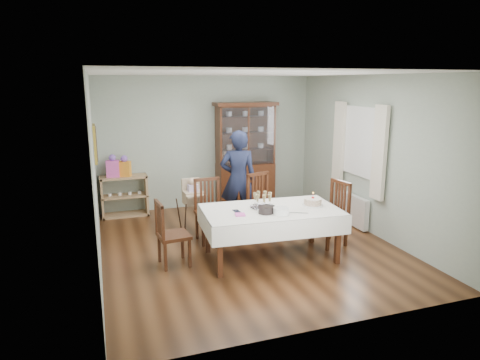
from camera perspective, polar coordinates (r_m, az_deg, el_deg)
name	(u,v)px	position (r m, az deg, el deg)	size (l,w,h in m)	color
floor	(248,246)	(6.98, 1.02, -8.74)	(5.00, 5.00, 0.00)	#593319
room_shell	(237,137)	(7.04, -0.38, 5.82)	(5.00, 5.00, 5.00)	#9EAA99
dining_table	(271,233)	(6.41, 4.10, -7.10)	(2.07, 1.28, 0.76)	#432110
china_cabinet	(245,153)	(8.98, 0.72, 3.62)	(1.30, 0.48, 2.18)	#432110
sideboard	(125,196)	(8.68, -15.14, -2.06)	(0.90, 0.38, 0.80)	tan
picture_frame	(95,144)	(6.97, -18.78, 4.60)	(0.04, 0.48, 0.58)	gold
window	(361,142)	(7.84, 15.82, 4.92)	(0.04, 1.02, 1.22)	white
curtain_left	(379,153)	(7.32, 18.10, 3.44)	(0.07, 0.30, 1.55)	silver
curtain_right	(339,143)	(8.34, 13.05, 4.83)	(0.07, 0.30, 1.55)	silver
radiator	(354,210)	(8.07, 14.93, -3.91)	(0.10, 0.80, 0.55)	white
chair_far_left	(211,223)	(7.11, -3.95, -5.72)	(0.48, 0.48, 1.03)	#432110
chair_far_right	(264,218)	(7.33, 3.28, -5.05)	(0.60, 0.60, 1.07)	#432110
chair_end_left	(173,246)	(6.27, -8.96, -8.69)	(0.47, 0.47, 0.95)	#432110
chair_end_right	(330,226)	(7.08, 11.91, -6.04)	(0.55, 0.55, 1.04)	#432110
woman	(238,180)	(7.58, -0.24, 0.03)	(0.64, 0.42, 1.77)	black
high_chair	(193,211)	(7.53, -6.24, -4.11)	(0.47, 0.47, 0.97)	black
champagne_tray	(263,203)	(6.32, 3.06, -3.14)	(0.38, 0.38, 0.23)	silver
birthday_cake	(313,202)	(6.53, 9.68, -2.90)	(0.30, 0.30, 0.21)	white
plate_stack_dark	(266,210)	(6.08, 3.46, -3.99)	(0.21, 0.21, 0.10)	black
plate_stack_white	(281,211)	(6.05, 5.51, -4.14)	(0.23, 0.23, 0.10)	white
napkin_stack	(240,215)	(5.99, 0.02, -4.63)	(0.14, 0.14, 0.02)	#E253B4
cutlery	(234,211)	(6.15, -0.78, -4.21)	(0.11, 0.16, 0.01)	silver
cake_knife	(298,213)	(6.13, 7.72, -4.35)	(0.29, 0.03, 0.01)	silver
gift_bag_pink	(113,167)	(8.52, -16.60, 1.67)	(0.25, 0.18, 0.44)	#E253B4
gift_bag_orange	(125,167)	(8.53, -15.13, 1.70)	(0.26, 0.22, 0.41)	orange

